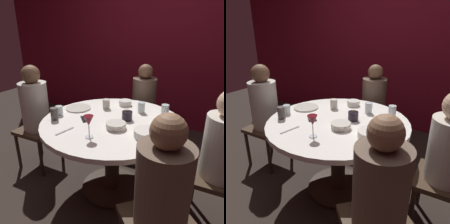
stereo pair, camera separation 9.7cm
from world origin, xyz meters
The scene contains 21 objects.
ground_plane centered at (0.00, 0.00, 0.00)m, with size 8.00×8.00×0.00m, color #2D231E.
back_wall centered at (0.00, 1.80, 1.30)m, with size 6.00×0.10×2.60m, color maroon.
dining_table centered at (0.00, 0.00, 0.58)m, with size 1.26×1.26×0.75m.
seated_diner_left centered at (-0.93, 0.00, 0.72)m, with size 0.40×0.40×1.17m.
seated_diner_back centered at (0.00, 0.89, 0.69)m, with size 0.40×0.40×1.12m.
seated_diner_right centered at (0.91, 0.00, 0.71)m, with size 0.40×0.40×1.15m.
seated_diner_front_right centered at (0.62, -0.62, 0.71)m, with size 0.57×0.57×1.15m.
candle_holder centered at (0.12, 0.07, 0.79)m, with size 0.09×0.09×0.10m.
wine_glass centered at (-0.01, -0.36, 0.88)m, with size 0.08×0.08×0.18m.
dinner_plate centered at (-0.44, 0.11, 0.75)m, with size 0.25×0.25×0.01m, color beige.
cell_phone centered at (-0.23, -0.09, 0.75)m, with size 0.07×0.14×0.01m, color black.
bowl_serving_large centered at (0.10, -0.13, 0.77)m, with size 0.17×0.17×0.05m, color beige.
bowl_salad_center centered at (-0.06, 0.42, 0.77)m, with size 0.13×0.13×0.05m, color silver.
bowl_small_white centered at (0.37, -0.16, 0.78)m, with size 0.19×0.19×0.06m, color silver.
bowl_sauce_side centered at (0.45, 0.12, 0.78)m, with size 0.14×0.14×0.07m, color beige.
cup_near_candle centered at (-0.19, 0.24, 0.80)m, with size 0.07×0.07×0.10m, color beige.
cup_by_left_diner centered at (0.40, 0.30, 0.80)m, with size 0.07×0.07×0.11m, color silver.
cup_by_right_diner centered at (-0.50, -0.11, 0.79)m, with size 0.07×0.07×0.09m, color silver.
cup_center_front centered at (-0.47, -0.22, 0.80)m, with size 0.07×0.07×0.11m, color #4C4742.
cup_far_edge centered at (0.17, 0.30, 0.80)m, with size 0.07×0.07×0.10m, color silver.
fork_near_plate centered at (-0.24, -0.37, 0.75)m, with size 0.02×0.18×0.01m, color #B7B7BC.
Camera 1 is at (0.81, -1.61, 1.54)m, focal length 35.25 mm.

